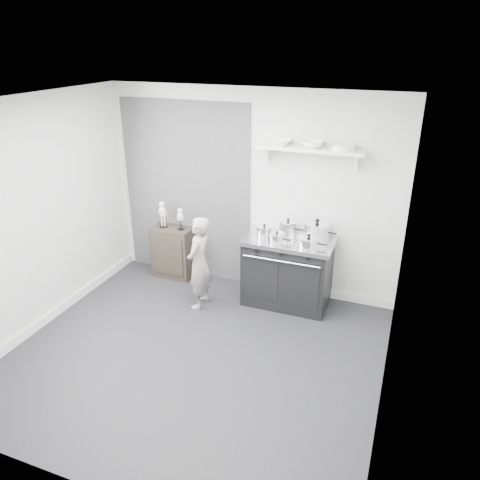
% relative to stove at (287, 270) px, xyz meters
% --- Properties ---
extents(ground, '(4.00, 4.00, 0.00)m').
position_rel_stove_xyz_m(ground, '(-0.64, -1.48, -0.46)').
color(ground, black).
rests_on(ground, ground).
extents(room_shell, '(4.02, 3.62, 2.71)m').
position_rel_stove_xyz_m(room_shell, '(-0.73, -1.33, 1.18)').
color(room_shell, silver).
rests_on(room_shell, ground).
extents(wall_shelf, '(1.30, 0.26, 0.24)m').
position_rel_stove_xyz_m(wall_shelf, '(0.16, 0.20, 1.55)').
color(wall_shelf, silver).
rests_on(wall_shelf, room_shell).
extents(stove, '(1.14, 0.71, 0.92)m').
position_rel_stove_xyz_m(stove, '(0.00, 0.00, 0.00)').
color(stove, black).
rests_on(stove, ground).
extents(side_cabinet, '(0.58, 0.34, 0.75)m').
position_rel_stove_xyz_m(side_cabinet, '(-1.76, 0.13, -0.09)').
color(side_cabinet, black).
rests_on(side_cabinet, ground).
extents(child, '(0.30, 0.45, 1.23)m').
position_rel_stove_xyz_m(child, '(-1.03, -0.50, 0.16)').
color(child, gray).
rests_on(child, ground).
extents(pot_front_left, '(0.28, 0.19, 0.18)m').
position_rel_stove_xyz_m(pot_front_left, '(-0.30, -0.07, 0.53)').
color(pot_front_left, white).
rests_on(pot_front_left, stove).
extents(pot_back_left, '(0.32, 0.23, 0.21)m').
position_rel_stove_xyz_m(pot_back_left, '(-0.06, 0.14, 0.54)').
color(pot_back_left, white).
rests_on(pot_back_left, stove).
extents(pot_back_right, '(0.41, 0.32, 0.26)m').
position_rel_stove_xyz_m(pot_back_right, '(0.32, 0.13, 0.56)').
color(pot_back_right, white).
rests_on(pot_back_right, stove).
extents(pot_front_right, '(0.36, 0.28, 0.17)m').
position_rel_stove_xyz_m(pot_front_right, '(0.28, -0.15, 0.52)').
color(pot_front_right, white).
rests_on(pot_front_right, stove).
extents(pot_front_center, '(0.27, 0.19, 0.15)m').
position_rel_stove_xyz_m(pot_front_center, '(-0.11, -0.16, 0.51)').
color(pot_front_center, white).
rests_on(pot_front_center, stove).
extents(skeleton_full, '(0.12, 0.08, 0.44)m').
position_rel_stove_xyz_m(skeleton_full, '(-1.89, 0.13, 0.51)').
color(skeleton_full, beige).
rests_on(skeleton_full, side_cabinet).
extents(skeleton_torso, '(0.10, 0.07, 0.37)m').
position_rel_stove_xyz_m(skeleton_torso, '(-1.61, 0.13, 0.47)').
color(skeleton_torso, beige).
rests_on(skeleton_torso, side_cabinet).
extents(bowl_large, '(0.29, 0.29, 0.07)m').
position_rel_stove_xyz_m(bowl_large, '(-0.22, 0.19, 1.61)').
color(bowl_large, white).
rests_on(bowl_large, wall_shelf).
extents(bowl_small, '(0.25, 0.25, 0.08)m').
position_rel_stove_xyz_m(bowl_small, '(0.18, 0.19, 1.62)').
color(bowl_small, white).
rests_on(bowl_small, wall_shelf).
extents(plate_stack, '(0.27, 0.27, 0.06)m').
position_rel_stove_xyz_m(plate_stack, '(0.55, 0.19, 1.61)').
color(plate_stack, silver).
rests_on(plate_stack, wall_shelf).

